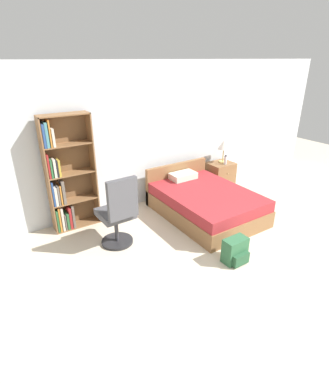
{
  "coord_description": "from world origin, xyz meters",
  "views": [
    {
      "loc": [
        -2.8,
        -1.53,
        2.62
      ],
      "look_at": [
        -0.53,
        1.98,
        0.74
      ],
      "focal_mm": 28.0,
      "sensor_mm": 36.0,
      "label": 1
    }
  ],
  "objects_px": {
    "office_chair": "(118,214)",
    "water_bottle": "(225,160)",
    "bookshelf": "(65,180)",
    "table_lamp": "(224,145)",
    "backpack_green": "(235,251)",
    "nightstand": "(220,175)",
    "bed": "(204,202)"
  },
  "relations": [
    {
      "from": "office_chair",
      "to": "water_bottle",
      "type": "height_order",
      "value": "office_chair"
    },
    {
      "from": "office_chair",
      "to": "water_bottle",
      "type": "relative_size",
      "value": 5.9
    },
    {
      "from": "bookshelf",
      "to": "table_lamp",
      "type": "distance_m",
      "value": 3.33
    },
    {
      "from": "office_chair",
      "to": "backpack_green",
      "type": "relative_size",
      "value": 3.17
    },
    {
      "from": "backpack_green",
      "to": "table_lamp",
      "type": "bearing_deg",
      "value": 51.43
    },
    {
      "from": "bookshelf",
      "to": "backpack_green",
      "type": "bearing_deg",
      "value": -53.29
    },
    {
      "from": "table_lamp",
      "to": "office_chair",
      "type": "bearing_deg",
      "value": -162.73
    },
    {
      "from": "office_chair",
      "to": "table_lamp",
      "type": "xyz_separation_m",
      "value": [
        2.87,
        0.89,
        0.39
      ]
    },
    {
      "from": "office_chair",
      "to": "nightstand",
      "type": "distance_m",
      "value": 2.95
    },
    {
      "from": "table_lamp",
      "to": "backpack_green",
      "type": "distance_m",
      "value": 2.81
    },
    {
      "from": "bookshelf",
      "to": "office_chair",
      "type": "bearing_deg",
      "value": -64.97
    },
    {
      "from": "bookshelf",
      "to": "nightstand",
      "type": "distance_m",
      "value": 3.31
    },
    {
      "from": "office_chair",
      "to": "bed",
      "type": "bearing_deg",
      "value": 3.56
    },
    {
      "from": "nightstand",
      "to": "water_bottle",
      "type": "relative_size",
      "value": 2.92
    },
    {
      "from": "bed",
      "to": "nightstand",
      "type": "relative_size",
      "value": 3.36
    },
    {
      "from": "bed",
      "to": "bookshelf",
      "type": "bearing_deg",
      "value": 158.3
    },
    {
      "from": "bed",
      "to": "table_lamp",
      "type": "distance_m",
      "value": 1.56
    },
    {
      "from": "backpack_green",
      "to": "nightstand",
      "type": "bearing_deg",
      "value": 52.21
    },
    {
      "from": "bed",
      "to": "table_lamp",
      "type": "relative_size",
      "value": 3.95
    },
    {
      "from": "office_chair",
      "to": "backpack_green",
      "type": "distance_m",
      "value": 1.74
    },
    {
      "from": "backpack_green",
      "to": "water_bottle",
      "type": "bearing_deg",
      "value": 50.5
    },
    {
      "from": "nightstand",
      "to": "backpack_green",
      "type": "relative_size",
      "value": 1.57
    },
    {
      "from": "office_chair",
      "to": "backpack_green",
      "type": "xyz_separation_m",
      "value": [
        1.18,
        -1.22,
        -0.38
      ]
    },
    {
      "from": "office_chair",
      "to": "bookshelf",
      "type": "bearing_deg",
      "value": 115.03
    },
    {
      "from": "office_chair",
      "to": "nightstand",
      "type": "bearing_deg",
      "value": 17.16
    },
    {
      "from": "bookshelf",
      "to": "backpack_green",
      "type": "relative_size",
      "value": 5.18
    },
    {
      "from": "nightstand",
      "to": "table_lamp",
      "type": "bearing_deg",
      "value": 21.69
    },
    {
      "from": "bookshelf",
      "to": "bed",
      "type": "height_order",
      "value": "bookshelf"
    },
    {
      "from": "bookshelf",
      "to": "nightstand",
      "type": "bearing_deg",
      "value": -1.79
    },
    {
      "from": "bookshelf",
      "to": "backpack_green",
      "type": "height_order",
      "value": "bookshelf"
    },
    {
      "from": "table_lamp",
      "to": "nightstand",
      "type": "bearing_deg",
      "value": -158.31
    },
    {
      "from": "table_lamp",
      "to": "water_bottle",
      "type": "height_order",
      "value": "table_lamp"
    }
  ]
}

